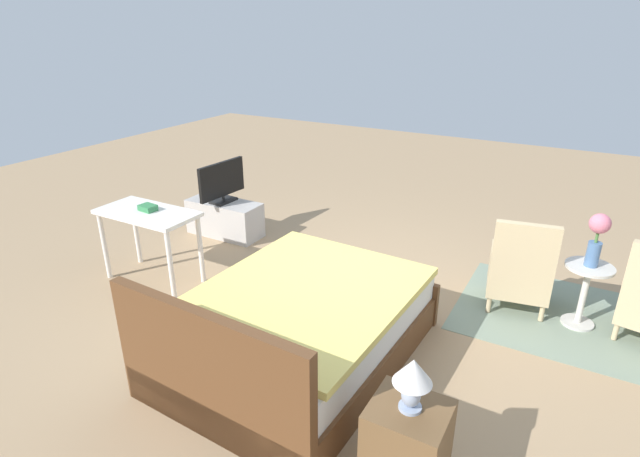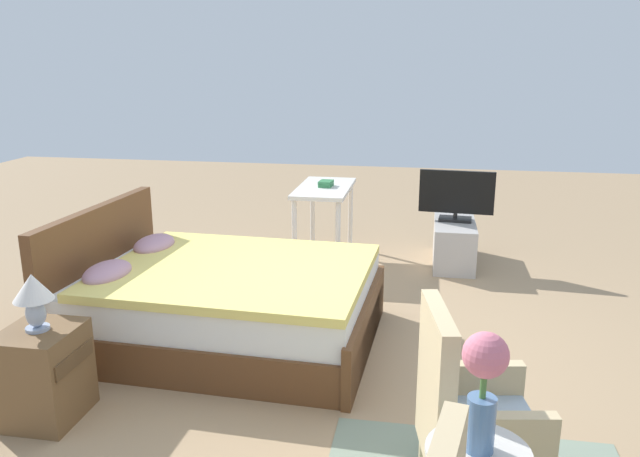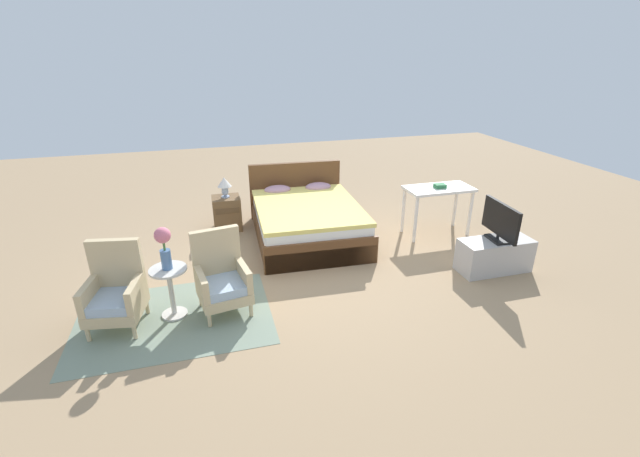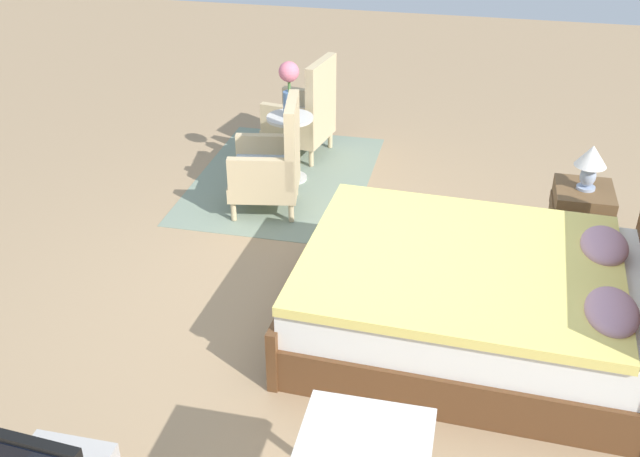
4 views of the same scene
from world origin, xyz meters
TOP-DOWN VIEW (x-y plane):
  - ground_plane at (0.00, 0.00)m, footprint 16.00×16.00m
  - floor_rug at (-1.87, -0.78)m, footprint 2.10×1.50m
  - bed at (0.08, 0.98)m, footprint 1.67×2.17m
  - armchair_by_window_left at (-2.42, -0.72)m, footprint 0.63×0.63m
  - armchair_by_window_right at (-1.32, -0.72)m, footprint 0.63×0.63m
  - side_table at (-1.87, -0.71)m, footprint 0.40×0.40m
  - flower_vase at (-1.87, -0.71)m, footprint 0.17×0.17m
  - nightstand at (-1.09, 1.64)m, footprint 0.44×0.41m
  - table_lamp at (-1.09, 1.64)m, footprint 0.22×0.22m
  - tv_stand at (2.23, -0.76)m, footprint 0.96×0.40m
  - tv_flatscreen at (2.23, -0.76)m, footprint 0.22×0.74m
  - vanity_desk at (2.10, 0.55)m, footprint 1.04×0.52m
  - book_stack at (2.10, 0.54)m, footprint 0.18×0.14m

SIDE VIEW (x-z plane):
  - ground_plane at x=0.00m, z-range 0.00..0.00m
  - floor_rug at x=-1.87m, z-range 0.00..0.01m
  - tv_stand at x=2.23m, z-range 0.00..0.44m
  - nightstand at x=-1.09m, z-range 0.00..0.55m
  - bed at x=0.08m, z-range -0.18..0.78m
  - side_table at x=-1.87m, z-range 0.08..0.67m
  - armchair_by_window_left at x=-2.42m, z-range -0.08..0.84m
  - armchair_by_window_right at x=-1.32m, z-range -0.08..0.84m
  - vanity_desk at x=2.10m, z-range 0.27..1.04m
  - tv_flatscreen at x=2.23m, z-range 0.45..0.96m
  - table_lamp at x=-1.09m, z-range 0.60..0.93m
  - book_stack at x=2.10m, z-range 0.77..0.83m
  - flower_vase at x=-1.87m, z-range 0.64..1.12m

